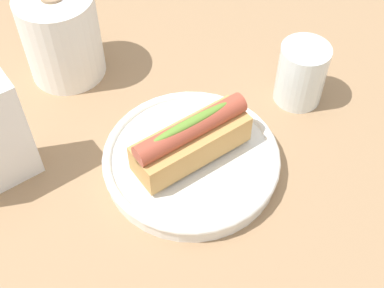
{
  "coord_description": "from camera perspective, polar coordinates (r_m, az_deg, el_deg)",
  "views": [
    {
      "loc": [
        -0.22,
        -0.32,
        0.54
      ],
      "look_at": [
        0.02,
        -0.0,
        0.05
      ],
      "focal_mm": 48.91,
      "sensor_mm": 36.0,
      "label": 1
    }
  ],
  "objects": [
    {
      "name": "serving_bowl",
      "position": [
        0.66,
        0.0,
        -1.82
      ],
      "size": [
        0.23,
        0.23,
        0.03
      ],
      "color": "white",
      "rests_on": "ground_plane"
    },
    {
      "name": "hotdog_front",
      "position": [
        0.63,
        -0.0,
        0.45
      ],
      "size": [
        0.15,
        0.06,
        0.06
      ],
      "color": "tan",
      "rests_on": "serving_bowl"
    },
    {
      "name": "paper_towel_roll",
      "position": [
        0.78,
        -14.04,
        11.33
      ],
      "size": [
        0.11,
        0.11,
        0.13
      ],
      "color": "white",
      "rests_on": "ground_plane"
    },
    {
      "name": "water_glass",
      "position": [
        0.75,
        11.79,
        7.32
      ],
      "size": [
        0.07,
        0.07,
        0.09
      ],
      "color": "white",
      "rests_on": "ground_plane"
    },
    {
      "name": "ground_plane",
      "position": [
        0.67,
        -1.68,
        -3.53
      ],
      "size": [
        2.4,
        2.4,
        0.0
      ],
      "primitive_type": "plane",
      "color": "#9E7A56"
    }
  ]
}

